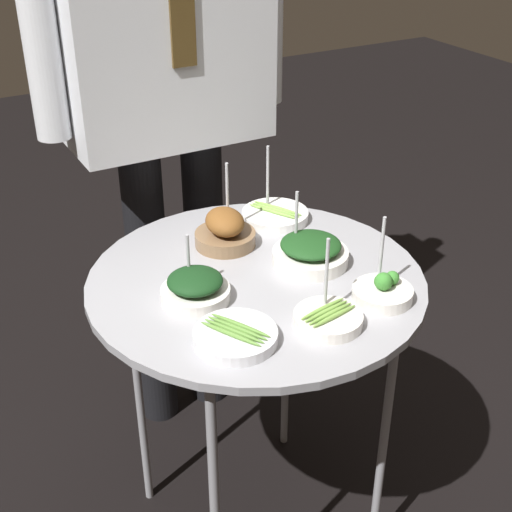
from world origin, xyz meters
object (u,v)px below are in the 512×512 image
bowl_asparagus_mid_left (275,215)px  waiter_figure (163,40)px  bowl_spinach_front_left (195,288)px  bowl_asparagus_near_rim (328,318)px  bowl_spinach_back_left (310,252)px  bowl_roast_far_rim (225,231)px  serving_cart (256,298)px  bowl_asparagus_front_right (235,336)px  bowl_broccoli_back_right (383,291)px

bowl_asparagus_mid_left → waiter_figure: (-0.13, 0.31, 0.36)m
bowl_spinach_front_left → bowl_asparagus_near_rim: 0.27m
bowl_spinach_back_left → bowl_roast_far_rim: bearing=127.2°
serving_cart → bowl_asparagus_near_rim: bearing=-80.7°
bowl_roast_far_rim → bowl_asparagus_mid_left: bearing=17.9°
bowl_spinach_back_left → bowl_asparagus_near_rim: bearing=-114.5°
bowl_asparagus_front_right → bowl_broccoli_back_right: bearing=-3.0°
bowl_spinach_back_left → bowl_asparagus_near_rim: (-0.09, -0.21, -0.01)m
bowl_spinach_front_left → bowl_asparagus_mid_left: bowl_asparagus_mid_left is taller
bowl_roast_far_rim → serving_cart: bearing=-92.7°
bowl_spinach_back_left → bowl_asparagus_mid_left: 0.22m
serving_cart → bowl_broccoli_back_right: bowl_broccoli_back_right is taller
waiter_figure → bowl_spinach_front_left: bearing=-108.5°
bowl_asparagus_near_rim → bowl_broccoli_back_right: (0.14, 0.02, 0.01)m
serving_cart → waiter_figure: size_ratio=0.42×
bowl_asparagus_near_rim → bowl_asparagus_front_right: 0.18m
bowl_spinach_back_left → bowl_spinach_front_left: bearing=-177.9°
bowl_spinach_back_left → bowl_asparagus_front_right: bearing=-147.6°
bowl_spinach_back_left → waiter_figure: bearing=100.7°
serving_cart → bowl_spinach_front_left: 0.17m
bowl_asparagus_near_rim → waiter_figure: 0.81m
bowl_broccoli_back_right → bowl_asparagus_front_right: bearing=177.0°
bowl_spinach_back_left → waiter_figure: 0.63m
bowl_broccoli_back_right → bowl_asparagus_front_right: 0.32m
bowl_spinach_back_left → bowl_asparagus_near_rim: size_ratio=1.00×
bowl_roast_far_rim → bowl_asparagus_mid_left: size_ratio=1.05×
bowl_spinach_front_left → bowl_asparagus_near_rim: (0.18, -0.20, -0.01)m
bowl_roast_far_rim → bowl_broccoli_back_right: size_ratio=1.10×
bowl_asparagus_mid_left → bowl_roast_far_rim: bearing=-162.1°
bowl_asparagus_near_rim → bowl_asparagus_mid_left: 0.44m
serving_cart → bowl_roast_far_rim: bowl_roast_far_rim is taller
bowl_asparagus_near_rim → bowl_asparagus_mid_left: bowl_asparagus_mid_left is taller
bowl_spinach_back_left → bowl_asparagus_front_right: (-0.27, -0.17, -0.01)m
bowl_broccoli_back_right → bowl_asparagus_mid_left: bearing=91.5°
bowl_roast_far_rim → waiter_figure: waiter_figure is taller
bowl_asparagus_near_rim → bowl_asparagus_front_right: bowl_asparagus_near_rim is taller
bowl_roast_far_rim → waiter_figure: bearing=86.1°
bowl_spinach_front_left → bowl_broccoli_back_right: size_ratio=0.83×
bowl_spinach_front_left → bowl_asparagus_front_right: (0.00, -0.16, -0.01)m
bowl_roast_far_rim → bowl_asparagus_front_right: size_ratio=1.18×
bowl_spinach_front_left → bowl_asparagus_near_rim: bowl_asparagus_near_rim is taller
bowl_asparagus_mid_left → waiter_figure: size_ratio=0.10×
bowl_spinach_front_left → waiter_figure: size_ratio=0.08×
serving_cart → bowl_broccoli_back_right: (0.18, -0.19, 0.07)m
serving_cart → bowl_spinach_front_left: bowl_spinach_front_left is taller
bowl_spinach_front_left → bowl_asparagus_mid_left: 0.38m
serving_cart → waiter_figure: waiter_figure is taller
waiter_figure → bowl_spinach_back_left: bearing=-79.3°
serving_cart → bowl_spinach_front_left: (-0.14, -0.02, 0.08)m
serving_cart → bowl_asparagus_mid_left: bowl_asparagus_mid_left is taller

